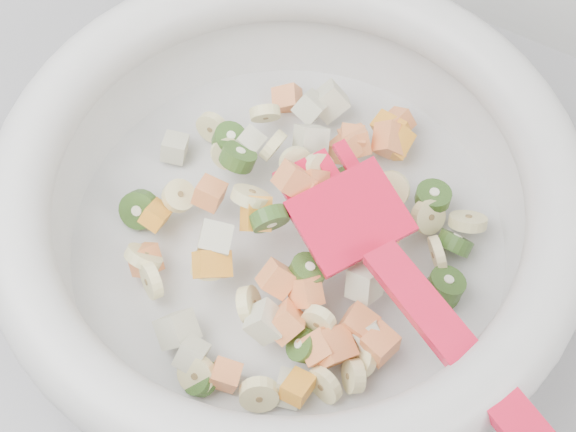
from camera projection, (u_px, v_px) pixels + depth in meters
The scene contains 1 object.
mixing_bowl at pixel (289, 208), 0.59m from camera, with size 0.47×0.40×0.12m.
Camera 1 is at (0.15, 1.18, 1.47)m, focal length 55.00 mm.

